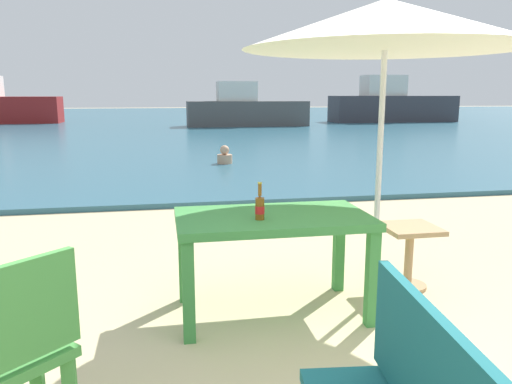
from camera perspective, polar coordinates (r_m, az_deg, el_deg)
sea_water at (r=32.19m, az=-8.68°, el=8.16°), size 120.00×50.00×0.08m
picnic_table_green at (r=3.68m, az=1.92°, el=-4.27°), size 1.40×0.80×0.76m
beer_bottle_amber at (r=3.49m, az=0.44°, el=-1.65°), size 0.07×0.07×0.26m
patio_umbrella at (r=3.94m, az=14.56°, el=17.94°), size 2.10×2.10×2.30m
side_table_wood at (r=4.43m, az=17.05°, el=-6.07°), size 0.44×0.44×0.54m
swimmer_person at (r=11.33m, az=-3.59°, el=4.06°), size 0.34×0.34×0.41m
boat_ferry at (r=29.49m, az=15.14°, el=9.51°), size 7.02×1.91×2.55m
boat_fishing_trawler at (r=24.70m, az=-1.17°, el=9.30°), size 5.84×1.59×2.12m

